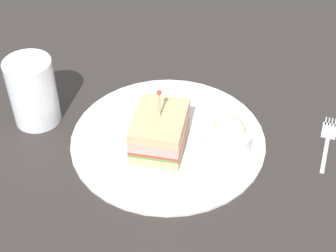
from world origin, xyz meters
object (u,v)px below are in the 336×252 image
Objects in this scene: sandwich_half_center at (160,131)px; coleslaw_bowl at (229,135)px; plate at (168,138)px; drink_glass at (33,94)px; fork at (328,137)px.

sandwich_half_center reaches higher than coleslaw_bowl.
plate is 2.71× the size of drink_glass.
coleslaw_bowl is at bearing 89.12° from sandwich_half_center.
sandwich_half_center is at bearing -33.74° from plate.
drink_glass is (-6.75, -29.97, 2.04)cm from coleslaw_bowl.
coleslaw_bowl is 30.79cm from drink_glass.
drink_glass is at bearing -108.43° from sandwich_half_center.
plate is 3.84cm from sandwich_half_center.
drink_glass is at bearing -94.98° from fork.
coleslaw_bowl reaches higher than plate.
fork is (-0.80, 24.81, -0.29)cm from plate.
coleslaw_bowl is at bearing -80.13° from fork.
fork is at bearing 99.87° from coleslaw_bowl.
drink_glass reaches higher than plate.
sandwich_half_center is 26.37cm from fork.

